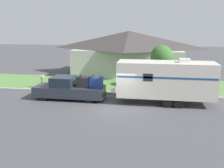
% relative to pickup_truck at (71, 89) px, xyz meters
% --- Properties ---
extents(ground_plane, '(120.00, 120.00, 0.00)m').
position_rel_pickup_truck_xyz_m(ground_plane, '(4.18, -1.69, -0.88)').
color(ground_plane, '#47474C').
extents(curb_strip, '(80.00, 0.30, 0.14)m').
position_rel_pickup_truck_xyz_m(curb_strip, '(4.18, 2.06, -0.81)').
color(curb_strip, '#999993').
rests_on(curb_strip, ground_plane).
extents(lawn_strip, '(80.00, 7.00, 0.03)m').
position_rel_pickup_truck_xyz_m(lawn_strip, '(4.18, 5.71, -0.86)').
color(lawn_strip, '#568442').
rests_on(lawn_strip, ground_plane).
extents(house_across_street, '(13.78, 8.07, 5.34)m').
position_rel_pickup_truck_xyz_m(house_across_street, '(3.61, 11.83, 1.89)').
color(house_across_street, '#B2B2A8').
rests_on(house_across_street, ground_plane).
extents(pickup_truck, '(5.85, 2.06, 2.00)m').
position_rel_pickup_truck_xyz_m(pickup_truck, '(0.00, 0.00, 0.00)').
color(pickup_truck, black).
rests_on(pickup_truck, ground_plane).
extents(travel_trailer, '(8.27, 2.30, 3.55)m').
position_rel_pickup_truck_xyz_m(travel_trailer, '(7.65, -0.00, 1.04)').
color(travel_trailer, black).
rests_on(travel_trailer, ground_plane).
extents(mailbox, '(0.48, 0.20, 1.31)m').
position_rel_pickup_truck_xyz_m(mailbox, '(-3.93, 3.02, 0.13)').
color(mailbox, brown).
rests_on(mailbox, ground_plane).
extents(tree_in_yard, '(2.13, 2.13, 4.17)m').
position_rel_pickup_truck_xyz_m(tree_in_yard, '(7.43, 5.01, 2.20)').
color(tree_in_yard, brown).
rests_on(tree_in_yard, ground_plane).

